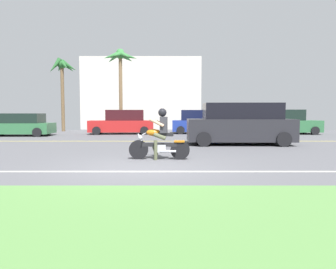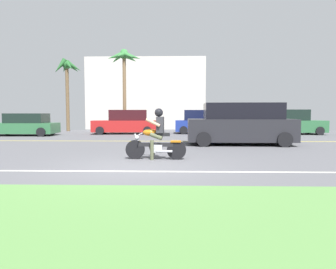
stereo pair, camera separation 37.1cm
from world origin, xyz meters
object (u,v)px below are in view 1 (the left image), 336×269
motorcyclist (158,138)px  parked_car_0 (18,125)px  parked_car_1 (121,123)px  palm_tree_1 (61,71)px  parked_car_3 (284,123)px  suv_nearby (239,124)px  parked_car_2 (199,123)px  palm_tree_0 (119,61)px

motorcyclist → parked_car_0: 13.53m
parked_car_1 → palm_tree_1: bearing=149.4°
palm_tree_1 → parked_car_3: bearing=-10.7°
suv_nearby → motorcyclist: bearing=-128.0°
palm_tree_1 → parked_car_2: bearing=-13.7°
motorcyclist → palm_tree_0: (-3.31, 13.59, 4.67)m
motorcyclist → palm_tree_0: palm_tree_0 is taller
parked_car_1 → parked_car_0: bearing=-163.5°
suv_nearby → parked_car_3: size_ratio=1.15×
suv_nearby → parked_car_2: 7.74m
parked_car_2 → palm_tree_1: (-10.69, 2.60, 3.98)m
parked_car_0 → parked_car_2: (11.75, 2.34, 0.10)m
motorcyclist → parked_car_1: parked_car_1 is taller
motorcyclist → suv_nearby: size_ratio=0.38×
parked_car_2 → parked_car_3: bearing=-5.1°
motorcyclist → parked_car_0: bearing=132.9°
parked_car_1 → parked_car_2: size_ratio=1.10×
motorcyclist → palm_tree_1: 17.42m
parked_car_0 → palm_tree_0: bearing=32.0°
parked_car_1 → palm_tree_1: (-5.22, 3.09, 3.97)m
motorcyclist → palm_tree_1: size_ratio=0.33×
parked_car_2 → suv_nearby: bearing=-82.3°
parked_car_0 → parked_car_1: 6.55m
suv_nearby → palm_tree_1: bearing=138.8°
parked_car_2 → parked_car_3: 5.96m
motorcyclist → suv_nearby: bearing=52.0°
parked_car_3 → palm_tree_0: (-11.79, 1.87, 4.55)m
motorcyclist → parked_car_1: size_ratio=0.42×
parked_car_2 → palm_tree_1: 11.70m
parked_car_3 → palm_tree_0: bearing=171.0°
parked_car_1 → parked_car_2: (5.47, 0.49, -0.00)m
motorcyclist → suv_nearby: 5.82m
parked_car_2 → palm_tree_0: size_ratio=0.65×
suv_nearby → parked_car_3: (4.90, 7.14, -0.14)m
parked_car_1 → parked_car_3: (11.40, -0.04, 0.01)m
parked_car_1 → parked_car_2: parked_car_1 is taller
parked_car_1 → palm_tree_0: (-0.38, 1.82, 4.56)m
parked_car_2 → palm_tree_0: palm_tree_0 is taller
parked_car_0 → parked_car_1: bearing=16.5°
parked_car_0 → parked_car_3: size_ratio=0.98×
suv_nearby → parked_car_2: (-1.04, 7.67, -0.15)m
parked_car_2 → parked_car_3: (5.94, -0.53, 0.01)m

